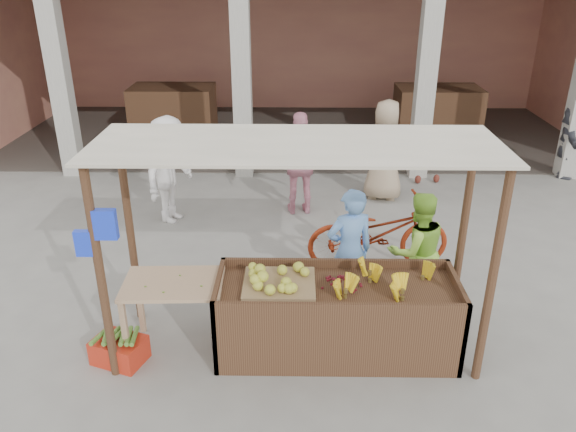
{
  "coord_description": "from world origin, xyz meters",
  "views": [
    {
      "loc": [
        0.05,
        -5.14,
        3.99
      ],
      "look_at": [
        -0.05,
        1.2,
        1.09
      ],
      "focal_mm": 35.0,
      "sensor_mm": 36.0,
      "label": 1
    }
  ],
  "objects_px": {
    "vendor_blue": "(350,247)",
    "motorcycle": "(379,231)",
    "vendor_green": "(417,248)",
    "red_crate": "(119,350)",
    "fruit_stall": "(336,319)",
    "side_table": "(174,293)"
  },
  "relations": [
    {
      "from": "vendor_blue",
      "to": "motorcycle",
      "type": "xyz_separation_m",
      "value": [
        0.51,
        1.09,
        -0.32
      ]
    },
    {
      "from": "vendor_blue",
      "to": "vendor_green",
      "type": "relative_size",
      "value": 1.07
    },
    {
      "from": "red_crate",
      "to": "vendor_blue",
      "type": "xyz_separation_m",
      "value": [
        2.55,
        1.06,
        0.72
      ]
    },
    {
      "from": "vendor_blue",
      "to": "vendor_green",
      "type": "height_order",
      "value": "vendor_blue"
    },
    {
      "from": "fruit_stall",
      "to": "red_crate",
      "type": "relative_size",
      "value": 4.86
    },
    {
      "from": "motorcycle",
      "to": "red_crate",
      "type": "bearing_deg",
      "value": 120.18
    },
    {
      "from": "fruit_stall",
      "to": "red_crate",
      "type": "bearing_deg",
      "value": -174.09
    },
    {
      "from": "vendor_green",
      "to": "red_crate",
      "type": "bearing_deg",
      "value": 4.62
    },
    {
      "from": "side_table",
      "to": "vendor_blue",
      "type": "height_order",
      "value": "vendor_blue"
    },
    {
      "from": "red_crate",
      "to": "side_table",
      "type": "bearing_deg",
      "value": 42.15
    },
    {
      "from": "fruit_stall",
      "to": "motorcycle",
      "type": "distance_m",
      "value": 2.04
    },
    {
      "from": "red_crate",
      "to": "motorcycle",
      "type": "bearing_deg",
      "value": 55.13
    },
    {
      "from": "fruit_stall",
      "to": "motorcycle",
      "type": "relative_size",
      "value": 1.25
    },
    {
      "from": "vendor_green",
      "to": "motorcycle",
      "type": "height_order",
      "value": "vendor_green"
    },
    {
      "from": "side_table",
      "to": "fruit_stall",
      "type": "bearing_deg",
      "value": -2.05
    },
    {
      "from": "side_table",
      "to": "motorcycle",
      "type": "distance_m",
      "value": 3.13
    },
    {
      "from": "vendor_blue",
      "to": "red_crate",
      "type": "bearing_deg",
      "value": 6.13
    },
    {
      "from": "red_crate",
      "to": "vendor_green",
      "type": "xyz_separation_m",
      "value": [
        3.38,
        1.15,
        0.67
      ]
    },
    {
      "from": "motorcycle",
      "to": "side_table",
      "type": "bearing_deg",
      "value": 122.82
    },
    {
      "from": "vendor_blue",
      "to": "vendor_green",
      "type": "bearing_deg",
      "value": 169.86
    },
    {
      "from": "side_table",
      "to": "red_crate",
      "type": "height_order",
      "value": "side_table"
    },
    {
      "from": "red_crate",
      "to": "motorcycle",
      "type": "height_order",
      "value": "motorcycle"
    }
  ]
}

